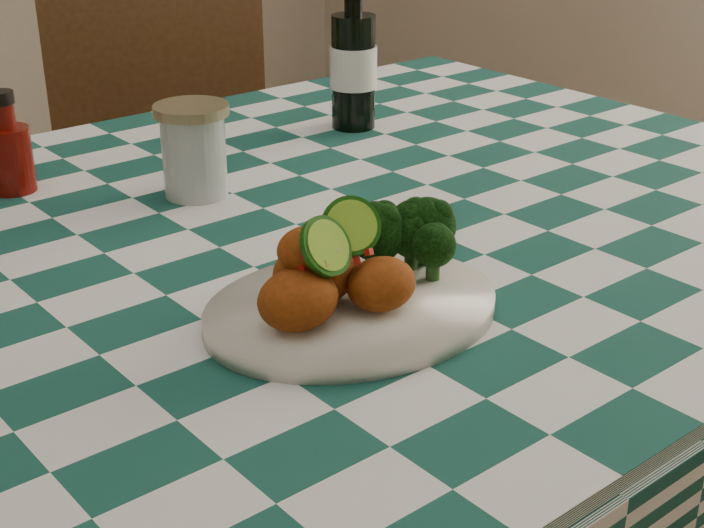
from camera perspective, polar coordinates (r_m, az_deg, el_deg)
plate at (r=0.90m, az=0.00°, el=-2.67°), size 0.32×0.27×0.02m
fried_chicken_pile at (r=0.87m, az=-0.86°, el=0.14°), size 0.14×0.10×0.09m
broccoli_side at (r=0.94m, az=3.48°, el=1.37°), size 0.09×0.09×0.07m
ketchup_bottle at (r=1.26m, az=-19.44°, el=6.71°), size 0.07×0.07×0.13m
mason_jar at (r=1.20m, az=-9.19°, el=6.53°), size 0.11×0.11×0.11m
beer_bottle at (r=1.44m, az=0.08°, el=12.45°), size 0.08×0.08×0.23m
wooden_chair_right at (r=1.89m, az=-9.71°, el=0.84°), size 0.55×0.56×0.92m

